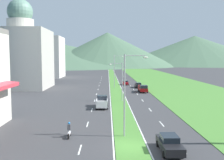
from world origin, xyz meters
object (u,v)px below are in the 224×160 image
(street_lamp_mid, at_px, (121,79))
(pickup_truck_0, at_px, (102,102))
(car_2, at_px, (170,144))
(car_3, at_px, (138,85))
(street_lamp_far, at_px, (115,69))
(pickup_truck_1, at_px, (143,89))
(car_0, at_px, (125,83))
(street_lamp_near, at_px, (127,90))
(motorcycle_rider, at_px, (69,131))

(street_lamp_mid, xyz_separation_m, pickup_truck_0, (-3.70, -6.31, -3.70))
(car_2, bearing_deg, car_3, 176.41)
(street_lamp_far, xyz_separation_m, pickup_truck_1, (6.98, -10.01, -4.60))
(car_0, height_order, pickup_truck_1, pickup_truck_1)
(pickup_truck_1, bearing_deg, street_lamp_near, -10.60)
(car_2, distance_m, motorcycle_rider, 11.40)
(street_lamp_far, relative_size, car_3, 2.20)
(pickup_truck_1, relative_size, motorcycle_rider, 2.70)
(car_2, height_order, pickup_truck_0, pickup_truck_0)
(street_lamp_near, distance_m, car_0, 56.72)
(street_lamp_near, relative_size, car_0, 2.32)
(car_3, xyz_separation_m, motorcycle_rider, (-13.70, -48.32, -0.04))
(street_lamp_far, bearing_deg, car_2, -86.01)
(street_lamp_mid, height_order, pickup_truck_0, street_lamp_mid)
(street_lamp_mid, distance_m, pickup_truck_1, 15.88)
(car_0, relative_size, pickup_truck_1, 0.76)
(street_lamp_near, height_order, street_lamp_far, street_lamp_far)
(car_3, bearing_deg, car_2, -3.59)
(street_lamp_far, bearing_deg, pickup_truck_1, -55.10)
(car_2, bearing_deg, pickup_truck_1, 175.59)
(street_lamp_far, bearing_deg, car_3, 2.04)
(street_lamp_near, distance_m, car_2, 7.74)
(pickup_truck_0, height_order, motorcycle_rider, pickup_truck_0)
(street_lamp_near, distance_m, street_lamp_mid, 23.89)
(street_lamp_near, xyz_separation_m, pickup_truck_1, (7.08, 37.84, -4.44))
(street_lamp_mid, bearing_deg, street_lamp_near, -91.13)
(street_lamp_near, relative_size, motorcycle_rider, 4.74)
(car_3, height_order, pickup_truck_1, pickup_truck_1)
(street_lamp_near, bearing_deg, pickup_truck_0, 100.40)
(pickup_truck_1, distance_m, motorcycle_rider, 40.44)
(car_2, bearing_deg, car_0, -179.97)
(street_lamp_far, height_order, car_3, street_lamp_far)
(street_lamp_mid, relative_size, street_lamp_far, 0.82)
(car_0, bearing_deg, car_2, 0.03)
(car_3, relative_size, motorcycle_rider, 2.22)
(car_0, bearing_deg, pickup_truck_1, 10.16)
(street_lamp_near, xyz_separation_m, pickup_truck_0, (-3.23, 17.57, -4.44))
(pickup_truck_1, bearing_deg, car_0, -169.84)
(car_0, height_order, car_2, car_2)
(street_lamp_near, height_order, motorcycle_rider, street_lamp_near)
(motorcycle_rider, bearing_deg, car_2, -114.45)
(street_lamp_far, bearing_deg, motorcycle_rider, -97.93)
(street_lamp_near, xyz_separation_m, street_lamp_far, (0.09, 47.85, 0.16))
(street_lamp_mid, relative_size, motorcycle_rider, 4.02)
(pickup_truck_0, relative_size, motorcycle_rider, 2.70)
(car_3, bearing_deg, motorcycle_rider, -15.83)
(car_0, xyz_separation_m, car_2, (0.03, -61.34, 0.08))
(street_lamp_far, height_order, pickup_truck_1, street_lamp_far)
(street_lamp_mid, distance_m, car_3, 25.41)
(car_2, distance_m, car_3, 53.14)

